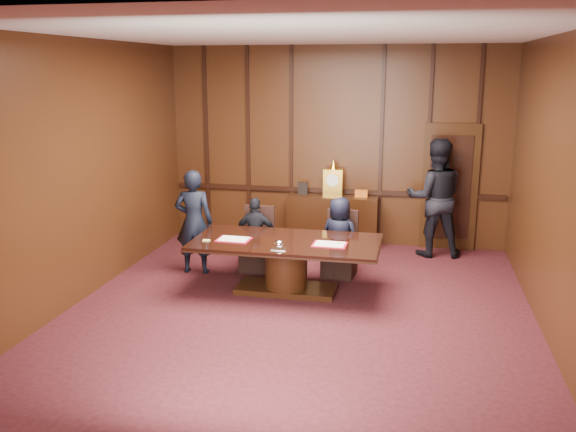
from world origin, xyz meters
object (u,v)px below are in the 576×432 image
Objects in this scene: sideboard at (333,219)px; witness_left at (194,222)px; signatory_left at (256,235)px; signatory_right at (339,237)px; conference_table at (286,257)px; witness_right at (435,198)px.

sideboard is 2.72m from witness_left.
witness_left reaches higher than signatory_left.
conference_table is at bearing 67.04° from signatory_right.
signatory_right is at bearing 175.23° from signatory_left.
witness_left is 4.01m from witness_right.
sideboard is 0.61× the size of conference_table.
witness_left reaches higher than sideboard.
signatory_left is 0.97m from witness_left.
witness_left is (-1.89, -1.94, 0.32)m from sideboard.
signatory_right reaches higher than conference_table.
witness_left is at bearing 17.83° from witness_right.
sideboard is 0.81× the size of witness_right.
witness_left reaches higher than signatory_right.
witness_right reaches higher than signatory_right.
signatory_right is 2.06m from witness_right.
witness_left is (-2.22, -0.24, 0.19)m from signatory_right.
sideboard reaches higher than signatory_left.
conference_table is 2.24× the size of signatory_left.
sideboard is 1.37× the size of signatory_left.
sideboard reaches higher than signatory_right.
signatory_left is at bearing -171.51° from witness_left.
signatory_right reaches higher than signatory_left.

